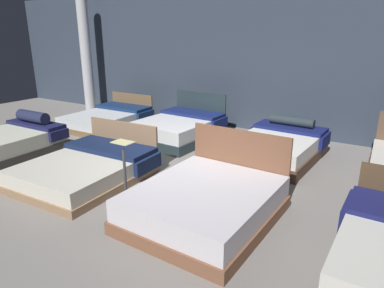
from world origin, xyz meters
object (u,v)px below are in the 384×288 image
object	(u,v)px
bed_0	(5,144)
bed_1	(88,168)
bed_4	(109,119)
bed_2	(206,202)
price_sign	(125,183)
bed_5	(179,128)
support_pillar	(86,55)
bed_6	(279,146)

from	to	relation	value
bed_0	bed_1	xyz separation A→B (m)	(2.28, 0.09, -0.06)
bed_1	bed_4	bearing A→B (deg)	127.25
bed_1	bed_4	xyz separation A→B (m)	(-2.28, 2.76, 0.00)
bed_2	bed_4	xyz separation A→B (m)	(-4.62, 2.85, -0.04)
price_sign	bed_5	bearing A→B (deg)	111.09
support_pillar	bed_6	bearing A→B (deg)	-9.61
bed_4	price_sign	bearing A→B (deg)	-43.06
bed_2	bed_6	world-z (taller)	bed_2
bed_1	bed_5	size ratio (longest dim) A/B	1.05
bed_1	bed_6	world-z (taller)	bed_1
bed_6	support_pillar	xyz separation A→B (m)	(-6.50, 1.10, 1.50)
price_sign	bed_6	bearing A→B (deg)	69.20
bed_0	bed_4	distance (m)	2.84
bed_5	price_sign	distance (m)	3.37
bed_6	bed_0	bearing A→B (deg)	-146.18
bed_0	price_sign	world-z (taller)	price_sign
bed_6	bed_2	bearing A→B (deg)	-88.06
price_sign	support_pillar	xyz separation A→B (m)	(-5.33, 4.20, 1.38)
bed_5	bed_6	world-z (taller)	bed_5
bed_0	bed_5	distance (m)	3.63
bed_2	bed_6	size ratio (longest dim) A/B	0.99
bed_4	bed_6	bearing A→B (deg)	-1.80
bed_2	support_pillar	world-z (taller)	support_pillar
bed_2	bed_4	world-z (taller)	bed_2
bed_4	support_pillar	xyz separation A→B (m)	(-1.82, 1.03, 1.55)
bed_1	bed_4	world-z (taller)	bed_1
bed_5	price_sign	bearing A→B (deg)	-66.09
bed_2	bed_5	bearing A→B (deg)	131.30
bed_0	bed_4	bearing A→B (deg)	88.82
bed_6	bed_4	bearing A→B (deg)	-177.71
bed_6	price_sign	size ratio (longest dim) A/B	2.11
bed_6	price_sign	xyz separation A→B (m)	(-1.18, -3.10, 0.12)
bed_4	bed_5	size ratio (longest dim) A/B	1.07
bed_2	bed_5	world-z (taller)	bed_2
bed_4	support_pillar	distance (m)	2.60
bed_4	bed_5	xyz separation A→B (m)	(2.29, -0.03, 0.06)
bed_5	bed_6	size ratio (longest dim) A/B	0.98
price_sign	support_pillar	size ratio (longest dim) A/B	0.28
bed_4	price_sign	distance (m)	4.72
bed_0	bed_5	world-z (taller)	bed_5
bed_6	support_pillar	world-z (taller)	support_pillar
bed_2	bed_5	size ratio (longest dim) A/B	1.01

